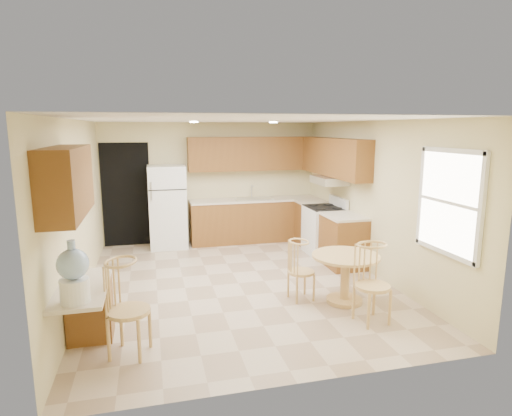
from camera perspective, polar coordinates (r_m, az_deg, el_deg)
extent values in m
plane|color=tan|center=(6.78, -2.36, -9.99)|extent=(5.50, 5.50, 0.00)
cube|color=white|center=(6.34, -2.53, 11.66)|extent=(4.50, 5.50, 0.02)
cube|color=beige|center=(9.12, -5.94, 3.42)|extent=(4.50, 0.02, 2.50)
cube|color=beige|center=(3.86, 5.88, -6.51)|extent=(4.50, 0.02, 2.50)
cube|color=beige|center=(6.39, -22.61, -0.42)|extent=(0.02, 5.50, 2.50)
cube|color=beige|center=(7.23, 15.30, 1.22)|extent=(0.02, 5.50, 2.50)
cube|color=black|center=(9.06, -16.92, 1.69)|extent=(0.90, 0.02, 2.10)
cube|color=brown|center=(9.14, -0.13, -1.70)|extent=(2.75, 0.60, 0.87)
cube|color=beige|center=(9.05, -0.13, 1.12)|extent=(2.75, 0.63, 0.04)
cube|color=brown|center=(8.90, 7.54, -2.12)|extent=(0.60, 0.59, 0.87)
cube|color=beige|center=(8.82, 7.61, 0.77)|extent=(0.63, 0.59, 0.04)
cube|color=brown|center=(7.61, 11.56, -4.44)|extent=(0.60, 0.80, 0.87)
cube|color=beige|center=(7.51, 11.68, -1.08)|extent=(0.63, 0.80, 0.04)
cube|color=brown|center=(9.07, -0.34, 7.25)|extent=(2.75, 0.33, 0.70)
cube|color=brown|center=(8.17, 10.33, 6.70)|extent=(0.33, 2.42, 0.70)
cube|color=brown|center=(4.72, -23.92, 3.21)|extent=(0.33, 1.40, 0.70)
cube|color=silver|center=(9.04, -0.28, 1.25)|extent=(0.78, 0.44, 0.01)
cube|color=silver|center=(8.14, 9.77, 3.67)|extent=(0.50, 0.76, 0.14)
cube|color=brown|center=(5.35, -21.27, -12.39)|extent=(0.48, 0.42, 0.72)
cube|color=beige|center=(4.86, -22.13, -9.86)|extent=(0.50, 1.20, 0.04)
cube|color=white|center=(5.66, 24.38, 0.69)|extent=(0.05, 1.00, 1.20)
cube|color=white|center=(5.60, 24.78, 6.95)|extent=(0.05, 1.10, 0.06)
cube|color=white|center=(5.79, 23.83, -5.37)|extent=(0.05, 1.10, 0.06)
cube|color=white|center=(5.26, 27.84, -0.29)|extent=(0.05, 0.06, 1.28)
cube|color=white|center=(6.08, 21.23, 1.53)|extent=(0.05, 0.06, 1.28)
cylinder|color=white|center=(7.45, -8.26, 11.29)|extent=(0.14, 0.14, 0.02)
cylinder|color=white|center=(7.73, 2.32, 11.36)|extent=(0.14, 0.14, 0.02)
cube|color=white|center=(8.76, -11.72, 0.16)|extent=(0.73, 0.68, 1.66)
cube|color=black|center=(8.36, -11.71, 2.37)|extent=(0.72, 0.01, 0.02)
cube|color=silver|center=(8.35, -13.77, 1.61)|extent=(0.03, 0.03, 0.18)
cube|color=silver|center=(8.33, -13.83, 2.93)|extent=(0.03, 0.03, 0.14)
cube|color=white|center=(8.28, 9.05, -3.02)|extent=(0.65, 0.76, 0.90)
cube|color=black|center=(8.19, 9.15, 0.08)|extent=(0.64, 0.75, 0.02)
cube|color=white|center=(8.28, 10.95, 0.81)|extent=(0.06, 0.76, 0.18)
cylinder|color=tan|center=(6.20, 11.67, -11.94)|extent=(0.50, 0.50, 0.05)
cylinder|color=tan|center=(6.09, 11.78, -9.28)|extent=(0.12, 0.12, 0.61)
cylinder|color=tan|center=(5.99, 11.90, -6.29)|extent=(0.92, 0.92, 0.04)
cylinder|color=tan|center=(6.08, 6.04, -8.48)|extent=(0.37, 0.37, 0.04)
cylinder|color=tan|center=(6.23, 4.41, -9.95)|extent=(0.03, 0.03, 0.40)
cylinder|color=tan|center=(6.31, 6.74, -9.70)|extent=(0.03, 0.03, 0.40)
cylinder|color=tan|center=(5.99, 5.23, -10.80)|extent=(0.03, 0.03, 0.40)
cylinder|color=tan|center=(6.08, 7.64, -10.53)|extent=(0.03, 0.03, 0.40)
cylinder|color=tan|center=(5.53, 15.26, -10.05)|extent=(0.44, 0.44, 0.04)
cylinder|color=tan|center=(5.67, 12.96, -11.94)|extent=(0.04, 0.04, 0.47)
cylinder|color=tan|center=(5.81, 15.75, -11.50)|extent=(0.04, 0.04, 0.47)
cylinder|color=tan|center=(5.42, 14.48, -13.10)|extent=(0.04, 0.04, 0.47)
cylinder|color=tan|center=(5.57, 17.37, -12.60)|extent=(0.04, 0.04, 0.47)
cylinder|color=tan|center=(4.81, -16.62, -13.05)|extent=(0.45, 0.45, 0.04)
cylinder|color=tan|center=(5.07, -18.29, -14.90)|extent=(0.04, 0.04, 0.49)
cylinder|color=tan|center=(5.06, -14.50, -14.78)|extent=(0.04, 0.04, 0.49)
cylinder|color=tan|center=(4.78, -18.57, -16.55)|extent=(0.04, 0.04, 0.49)
cylinder|color=tan|center=(4.76, -14.51, -16.44)|extent=(0.04, 0.04, 0.49)
cylinder|color=white|center=(4.42, -22.99, -10.09)|extent=(0.27, 0.27, 0.23)
sphere|color=#96B9E8|center=(4.34, -23.24, -6.88)|extent=(0.29, 0.29, 0.29)
cylinder|color=#96B9E8|center=(4.29, -23.42, -4.50)|extent=(0.07, 0.07, 0.08)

